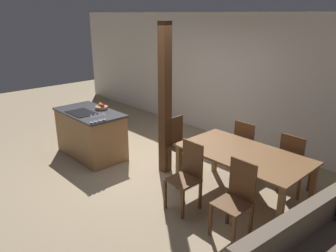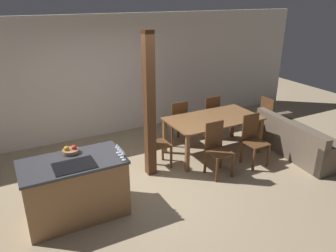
{
  "view_description": "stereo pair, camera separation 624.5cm",
  "coord_description": "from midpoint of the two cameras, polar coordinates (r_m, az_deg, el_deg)",
  "views": [
    {
      "loc": [
        4.25,
        -3.21,
        2.67
      ],
      "look_at": [
        0.6,
        0.2,
        0.95
      ],
      "focal_mm": 35.0,
      "sensor_mm": 36.0,
      "label": 1
    },
    {
      "loc": [
        -1.86,
        -4.45,
        3.08
      ],
      "look_at": [
        0.6,
        0.2,
        0.95
      ],
      "focal_mm": 35.0,
      "sensor_mm": 36.0,
      "label": 2
    }
  ],
  "objects": [
    {
      "name": "ground_plane",
      "position": [
        4.94,
        25.1,
        -18.7
      ],
      "size": [
        16.0,
        16.0,
        0.0
      ],
      "primitive_type": "plane",
      "color": "#9E896B"
    },
    {
      "name": "dining_chair_far_right",
      "position": [
        5.74,
        53.04,
        -13.59
      ],
      "size": [
        0.4,
        0.4,
        0.98
      ],
      "rotation": [
        0.0,
        0.0,
        3.14
      ],
      "color": "brown",
      "rests_on": "ground_plane"
    },
    {
      "name": "timber_post",
      "position": [
        4.58,
        33.03,
        -4.58
      ],
      "size": [
        0.16,
        0.16,
        2.57
      ],
      "color": "#4C2D19",
      "rests_on": "ground_plane"
    },
    {
      "name": "kitchen_island",
      "position": [
        4.94,
        12.31,
        -10.85
      ],
      "size": [
        1.45,
        0.8,
        0.91
      ],
      "color": "#9E7047",
      "rests_on": "ground_plane"
    },
    {
      "name": "dining_chair_far_left",
      "position": [
        5.64,
        44.61,
        -11.73
      ],
      "size": [
        0.4,
        0.4,
        0.98
      ],
      "rotation": [
        0.0,
        0.0,
        3.14
      ],
      "color": "brown",
      "rests_on": "ground_plane"
    },
    {
      "name": "fruit_bowl",
      "position": [
        4.89,
        14.83,
        -4.86
      ],
      "size": [
        0.24,
        0.24,
        0.11
      ],
      "color": "#99704C",
      "rests_on": "kitchen_island"
    },
    {
      "name": "dining_chair_near_left",
      "position": [
        4.35,
        43.23,
        -19.79
      ],
      "size": [
        0.4,
        0.4,
        0.98
      ],
      "color": "brown",
      "rests_on": "ground_plane"
    },
    {
      "name": "wine_glass_near",
      "position": [
        4.13,
        17.66,
        -8.57
      ],
      "size": [
        0.07,
        0.07,
        0.15
      ],
      "color": "silver",
      "rests_on": "kitchen_island"
    },
    {
      "name": "wine_glass_end",
      "position": [
        4.33,
        19.32,
        -7.44
      ],
      "size": [
        0.07,
        0.07,
        0.15
      ],
      "color": "silver",
      "rests_on": "kitchen_island"
    },
    {
      "name": "dining_chair_head_end",
      "position": [
        5.03,
        33.85,
        -12.61
      ],
      "size": [
        0.4,
        0.4,
        0.98
      ],
      "rotation": [
        0.0,
        0.0,
        1.57
      ],
      "color": "brown",
      "rests_on": "ground_plane"
    },
    {
      "name": "wall_back",
      "position": [
        6.68,
        35.31,
        2.27
      ],
      "size": [
        11.2,
        0.08,
        2.7
      ],
      "color": "silver",
      "rests_on": "ground_plane"
    },
    {
      "name": "dining_chair_foot_end",
      "position": [
        5.35,
        63.46,
        -18.82
      ],
      "size": [
        0.4,
        0.4,
        0.98
      ],
      "rotation": [
        0.0,
        0.0,
        -1.57
      ],
      "color": "brown",
      "rests_on": "ground_plane"
    },
    {
      "name": "wine_glass_middle",
      "position": [
        4.19,
        18.23,
        -8.19
      ],
      "size": [
        0.07,
        0.07,
        0.15
      ],
      "color": "silver",
      "rests_on": "kitchen_island"
    },
    {
      "name": "dining_chair_near_right",
      "position": [
        4.47,
        54.59,
        -21.99
      ],
      "size": [
        0.4,
        0.4,
        0.98
      ],
      "color": "brown",
      "rests_on": "ground_plane"
    },
    {
      "name": "wine_glass_far",
      "position": [
        4.26,
        18.78,
        -7.81
      ],
      "size": [
        0.07,
        0.07,
        0.15
      ],
      "color": "silver",
      "rests_on": "kitchen_island"
    },
    {
      "name": "dining_table",
      "position": [
        4.94,
        49.38,
        -14.68
      ],
      "size": [
        1.87,
        1.03,
        0.77
      ],
      "color": "brown",
      "rests_on": "ground_plane"
    }
  ]
}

